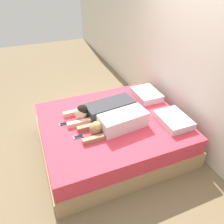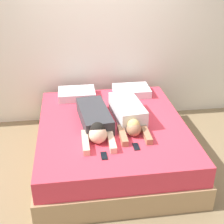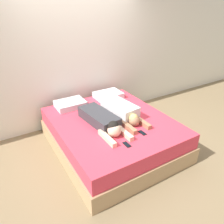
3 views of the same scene
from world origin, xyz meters
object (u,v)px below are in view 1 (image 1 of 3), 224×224
Objects in this scene: bed at (112,134)px; person_left at (102,109)px; pillow_head_right at (173,120)px; pillow_head_left at (146,94)px; cell_phone_left at (64,124)px; cell_phone_right at (79,137)px; person_right at (118,122)px.

bed is 1.91× the size of person_left.
pillow_head_right is (0.40, 0.82, 0.33)m from bed.
person_left reaches higher than pillow_head_left.
cell_phone_left and cell_phone_right have the same top height.
cell_phone_left reaches higher than bed.
person_right reaches higher than pillow_head_left.
pillow_head_right reaches higher than bed.
pillow_head_left is 1.53m from cell_phone_left.
cell_phone_left is 0.39m from cell_phone_right.
bed is 2.13× the size of person_right.
person_left reaches higher than pillow_head_right.
bed is at bearing -63.73° from pillow_head_left.
person_right is 0.59m from cell_phone_right.
pillow_head_left is 1.00× the size of pillow_head_right.
cell_phone_left is at bearing -81.57° from pillow_head_left.
cell_phone_right is (0.19, -0.57, 0.28)m from bed.
pillow_head_left reaches higher than cell_phone_left.
cell_phone_right is at bearing -71.96° from bed.
pillow_head_left is at bearing 180.00° from pillow_head_right.
pillow_head_left is 3.80× the size of cell_phone_right.
cell_phone_right is at bearing -92.01° from person_right.
pillow_head_left is 1.02m from person_right.
cell_phone_right is (0.59, -1.39, -0.05)m from pillow_head_left.
pillow_head_left is 0.52× the size of person_right.
person_left is 0.43m from person_right.
pillow_head_right is 3.80× the size of cell_phone_left.
person_right is at bearing -103.69° from pillow_head_right.
person_left reaches higher than cell_phone_left.
person_right is at bearing 87.99° from cell_phone_right.
person_right reaches higher than cell_phone_left.
bed is 0.43m from person_right.
pillow_head_left reaches higher than cell_phone_right.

